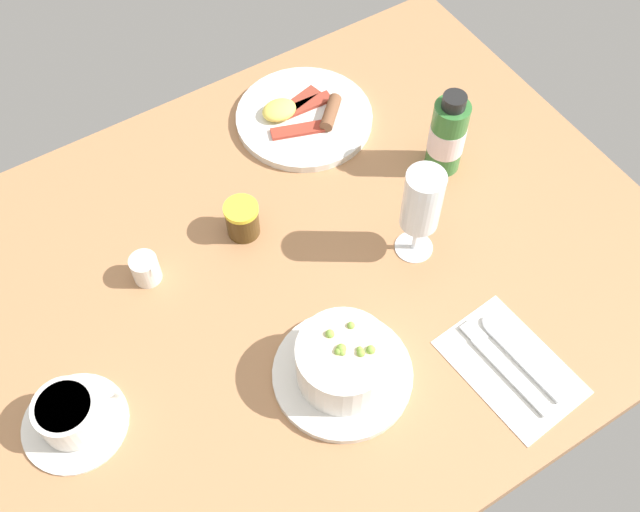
% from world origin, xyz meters
% --- Properties ---
extents(ground_plane, '(1.10, 0.84, 0.03)m').
position_xyz_m(ground_plane, '(0.00, 0.00, -0.01)').
color(ground_plane, '#A8754C').
extents(porridge_bowl, '(0.19, 0.19, 0.09)m').
position_xyz_m(porridge_bowl, '(-0.04, -0.18, 0.04)').
color(porridge_bowl, silver).
rests_on(porridge_bowl, ground_plane).
extents(cutlery_setting, '(0.14, 0.20, 0.01)m').
position_xyz_m(cutlery_setting, '(0.17, -0.29, 0.00)').
color(cutlery_setting, silver).
rests_on(cutlery_setting, ground_plane).
extents(coffee_cup, '(0.14, 0.14, 0.06)m').
position_xyz_m(coffee_cup, '(-0.37, -0.05, 0.03)').
color(coffee_cup, silver).
rests_on(coffee_cup, ground_plane).
extents(creamer_jug, '(0.04, 0.05, 0.05)m').
position_xyz_m(creamer_jug, '(-0.20, 0.11, 0.02)').
color(creamer_jug, silver).
rests_on(creamer_jug, ground_plane).
extents(wine_glass, '(0.06, 0.06, 0.17)m').
position_xyz_m(wine_glass, '(0.17, -0.06, 0.11)').
color(wine_glass, white).
rests_on(wine_glass, ground_plane).
extents(jam_jar, '(0.05, 0.05, 0.06)m').
position_xyz_m(jam_jar, '(-0.03, 0.11, 0.03)').
color(jam_jar, '#463012').
rests_on(jam_jar, ground_plane).
extents(sauce_bottle_green, '(0.06, 0.06, 0.15)m').
position_xyz_m(sauce_bottle_green, '(0.31, 0.05, 0.07)').
color(sauce_bottle_green, '#337233').
rests_on(sauce_bottle_green, ground_plane).
extents(breakfast_plate, '(0.23, 0.23, 0.04)m').
position_xyz_m(breakfast_plate, '(0.16, 0.26, 0.01)').
color(breakfast_plate, silver).
rests_on(breakfast_plate, ground_plane).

